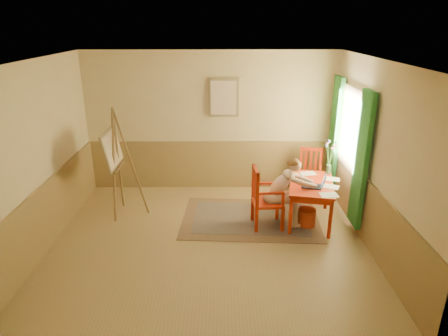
{
  "coord_description": "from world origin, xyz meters",
  "views": [
    {
      "loc": [
        0.21,
        -5.45,
        3.3
      ],
      "look_at": [
        0.25,
        0.55,
        1.05
      ],
      "focal_mm": 31.48,
      "sensor_mm": 36.0,
      "label": 1
    }
  ],
  "objects_px": {
    "table": "(311,188)",
    "easel": "(114,153)",
    "chair_left": "(265,198)",
    "chair_back": "(310,174)",
    "figure": "(284,190)",
    "laptop": "(316,184)"
  },
  "relations": [
    {
      "from": "chair_left",
      "to": "easel",
      "type": "height_order",
      "value": "easel"
    },
    {
      "from": "chair_left",
      "to": "figure",
      "type": "height_order",
      "value": "figure"
    },
    {
      "from": "laptop",
      "to": "easel",
      "type": "distance_m",
      "value": 3.47
    },
    {
      "from": "figure",
      "to": "easel",
      "type": "height_order",
      "value": "easel"
    },
    {
      "from": "table",
      "to": "easel",
      "type": "relative_size",
      "value": 0.67
    },
    {
      "from": "laptop",
      "to": "easel",
      "type": "bearing_deg",
      "value": 171.73
    },
    {
      "from": "table",
      "to": "figure",
      "type": "bearing_deg",
      "value": -160.85
    },
    {
      "from": "chair_left",
      "to": "laptop",
      "type": "xyz_separation_m",
      "value": [
        0.84,
        0.02,
        0.24
      ]
    },
    {
      "from": "figure",
      "to": "laptop",
      "type": "relative_size",
      "value": 2.83
    },
    {
      "from": "table",
      "to": "figure",
      "type": "height_order",
      "value": "figure"
    },
    {
      "from": "chair_back",
      "to": "laptop",
      "type": "relative_size",
      "value": 2.27
    },
    {
      "from": "laptop",
      "to": "figure",
      "type": "bearing_deg",
      "value": 178.72
    },
    {
      "from": "chair_left",
      "to": "easel",
      "type": "distance_m",
      "value": 2.7
    },
    {
      "from": "table",
      "to": "chair_left",
      "type": "xyz_separation_m",
      "value": [
        -0.81,
        -0.21,
        -0.1
      ]
    },
    {
      "from": "figure",
      "to": "laptop",
      "type": "bearing_deg",
      "value": -1.28
    },
    {
      "from": "figure",
      "to": "easel",
      "type": "distance_m",
      "value": 2.98
    },
    {
      "from": "chair_left",
      "to": "easel",
      "type": "xyz_separation_m",
      "value": [
        -2.58,
        0.52,
        0.63
      ]
    },
    {
      "from": "table",
      "to": "easel",
      "type": "bearing_deg",
      "value": 174.7
    },
    {
      "from": "table",
      "to": "figure",
      "type": "xyz_separation_m",
      "value": [
        -0.49,
        -0.17,
        0.04
      ]
    },
    {
      "from": "chair_back",
      "to": "figure",
      "type": "relative_size",
      "value": 0.8
    },
    {
      "from": "table",
      "to": "figure",
      "type": "distance_m",
      "value": 0.52
    },
    {
      "from": "chair_left",
      "to": "laptop",
      "type": "height_order",
      "value": "chair_left"
    }
  ]
}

